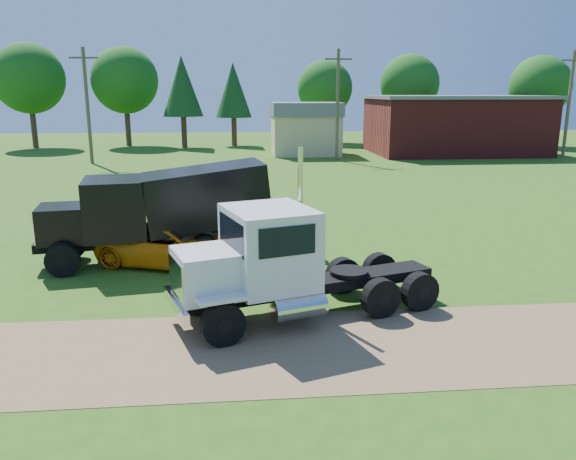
{
  "coord_description": "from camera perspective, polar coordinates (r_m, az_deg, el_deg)",
  "views": [
    {
      "loc": [
        -2.39,
        -11.6,
        5.66
      ],
      "look_at": [
        -0.88,
        4.74,
        1.6
      ],
      "focal_mm": 35.0,
      "sensor_mm": 36.0,
      "label": 1
    }
  ],
  "objects": [
    {
      "name": "orange_pickup",
      "position": [
        19.08,
        -11.55,
        -1.49
      ],
      "size": [
        5.48,
        3.87,
        1.39
      ],
      "primitive_type": "imported",
      "rotation": [
        0.0,
        0.0,
        1.22
      ],
      "color": "orange",
      "rests_on": "ground"
    },
    {
      "name": "brick_building",
      "position": [
        55.56,
        16.53,
        10.24
      ],
      "size": [
        15.4,
        10.4,
        5.3
      ],
      "color": "maroon",
      "rests_on": "ground"
    },
    {
      "name": "ground",
      "position": [
        13.13,
        5.86,
        -11.73
      ],
      "size": [
        140.0,
        140.0,
        0.0
      ],
      "primitive_type": "plane",
      "color": "#2A5412",
      "rests_on": "ground"
    },
    {
      "name": "utility_poles",
      "position": [
        47.36,
        5.05,
        12.7
      ],
      "size": [
        42.2,
        0.28,
        9.0
      ],
      "color": "#483D29",
      "rests_on": "ground"
    },
    {
      "name": "spectator_b",
      "position": [
        19.66,
        2.03,
        -0.54
      ],
      "size": [
        0.78,
        0.63,
        1.53
      ],
      "primitive_type": "imported",
      "rotation": [
        0.0,
        0.0,
        3.22
      ],
      "color": "#999999",
      "rests_on": "ground"
    },
    {
      "name": "dirt_track",
      "position": [
        13.12,
        5.86,
        -11.71
      ],
      "size": [
        120.0,
        4.2,
        0.01
      ],
      "primitive_type": "cube",
      "color": "brown",
      "rests_on": "ground"
    },
    {
      "name": "tan_shed",
      "position": [
        52.09,
        1.81,
        10.33
      ],
      "size": [
        6.2,
        5.4,
        4.7
      ],
      "color": "tan",
      "rests_on": "ground"
    },
    {
      "name": "tree_row",
      "position": [
        61.44,
        -2.92,
        14.64
      ],
      "size": [
        59.04,
        12.5,
        10.48
      ],
      "color": "#3E2519",
      "rests_on": "ground"
    },
    {
      "name": "white_semi_tractor",
      "position": [
        14.06,
        -1.56,
        -3.47
      ],
      "size": [
        7.24,
        4.27,
        4.3
      ],
      "rotation": [
        0.0,
        0.0,
        0.32
      ],
      "color": "black",
      "rests_on": "ground"
    },
    {
      "name": "black_dump_truck",
      "position": [
        19.4,
        -12.4,
        2.2
      ],
      "size": [
        7.86,
        3.42,
        3.34
      ],
      "rotation": [
        0.0,
        0.0,
        0.15
      ],
      "color": "black",
      "rests_on": "ground"
    }
  ]
}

